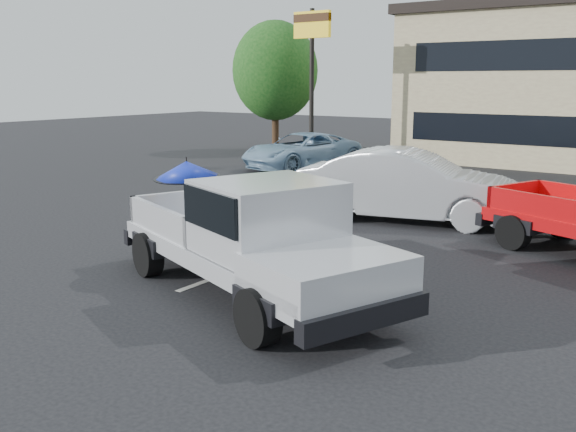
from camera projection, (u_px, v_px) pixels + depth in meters
name	position (u px, v px, depth m)	size (l,w,h in m)	color
ground	(358.00, 322.00, 8.91)	(90.00, 90.00, 0.00)	black
stripe_left	(272.00, 257.00, 12.20)	(0.12, 5.00, 0.01)	silver
motel_sign	(312.00, 45.00, 24.78)	(1.60, 0.22, 6.00)	black
tree_left	(275.00, 71.00, 29.63)	(3.96, 3.96, 6.02)	#332114
silver_pickup	(259.00, 234.00, 9.58)	(6.02, 3.83, 2.06)	black
silver_sedan	(409.00, 186.00, 15.21)	(1.80, 5.16, 1.70)	silver
blue_suv	(302.00, 151.00, 24.39)	(2.24, 4.86, 1.35)	#85A9C7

